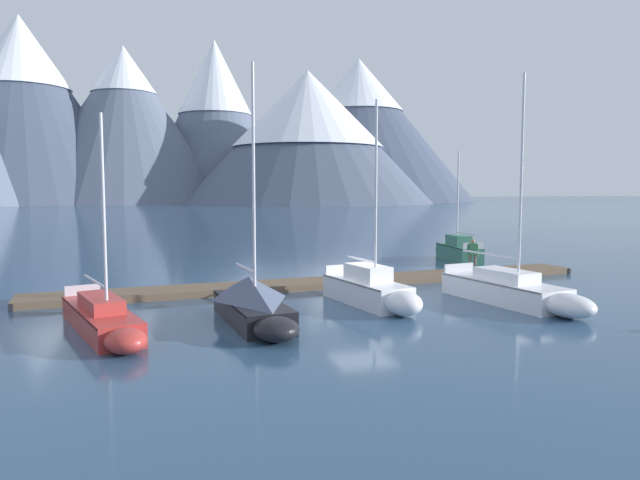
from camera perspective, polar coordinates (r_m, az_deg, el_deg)
name	(u,v)px	position (r m, az deg, el deg)	size (l,w,h in m)	color
ground_plane	(363,301)	(23.88, 4.25, -5.97)	(700.00, 700.00, 0.00)	#2D4C6B
mountain_central_massif	(22,107)	(224.96, -27.24, 11.58)	(79.10, 79.10, 63.21)	#424C60
mountain_shoulder_ridge	(125,124)	(219.25, -18.61, 10.79)	(71.17, 71.17, 54.85)	slate
mountain_east_summit	(215,117)	(231.54, -10.26, 11.77)	(58.32, 58.32, 61.82)	slate
mountain_rear_spur	(308,132)	(204.37, -1.21, 10.52)	(86.78, 86.78, 45.69)	#4C566B
mountain_north_horn	(359,128)	(245.41, 3.81, 10.90)	(95.04, 95.04, 58.52)	#424C60
dock	(332,282)	(27.56, 1.22, -4.18)	(27.14, 4.26, 0.30)	brown
sailboat_nearest_berth	(103,318)	(19.62, -20.52, -7.21)	(3.03, 6.83, 6.80)	#B2332D
sailboat_second_berth	(253,302)	(19.82, -6.58, -6.08)	(2.20, 6.09, 8.62)	black
sailboat_mid_dock_port	(372,290)	(22.76, 5.15, -4.91)	(2.29, 5.84, 7.91)	white
sailboat_mid_dock_starboard	(514,291)	(24.11, 18.56, -4.75)	(2.62, 7.31, 8.91)	silver
sailboat_far_berth	(456,251)	(37.86, 13.24, -1.03)	(2.06, 5.68, 6.97)	#336B56
person_on_dock	(473,253)	(31.20, 14.77, -1.22)	(0.56, 0.34, 1.69)	brown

